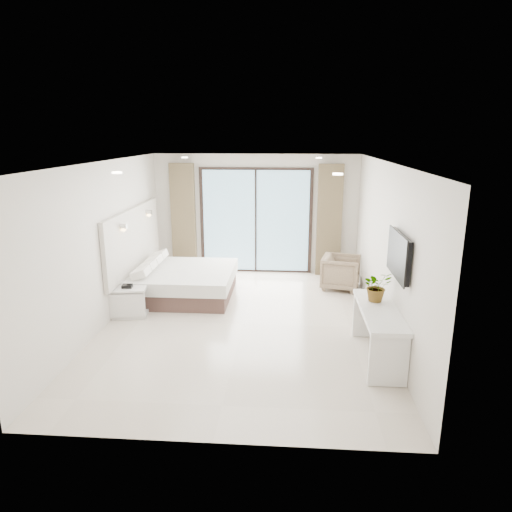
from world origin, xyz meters
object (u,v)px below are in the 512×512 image
Objects in this scene: armchair at (341,271)px; bed at (182,282)px; nightstand at (130,301)px; console_desk at (379,322)px.

bed is at bearing 114.85° from armchair.
nightstand is 4.25m from armchair.
armchair reaches higher than bed.
nightstand is 0.39× the size of console_desk.
console_desk is (4.06, -1.34, 0.30)m from nightstand.
console_desk is at bearing -164.01° from armchair.
console_desk is at bearing -35.41° from bed.
bed is 3.26m from armchair.
nightstand is 4.28m from console_desk.
armchair is (3.87, 1.76, 0.12)m from nightstand.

